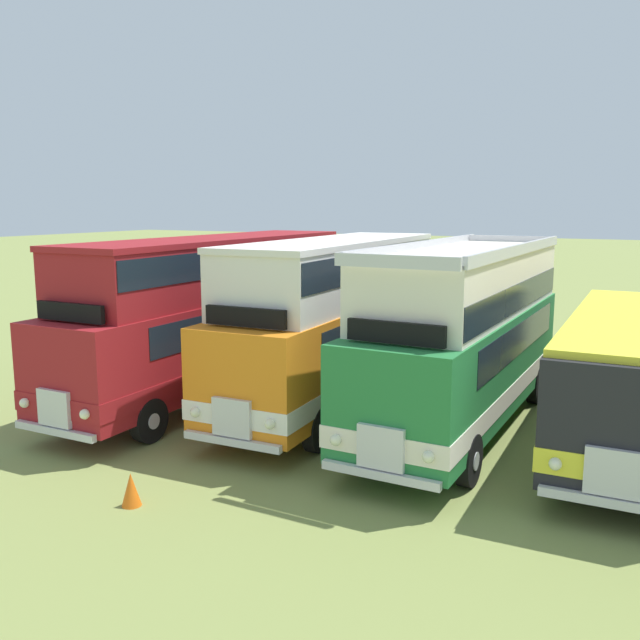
{
  "coord_description": "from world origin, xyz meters",
  "views": [
    {
      "loc": [
        0.49,
        -16.13,
        5.4
      ],
      "look_at": [
        -7.74,
        0.19,
        2.29
      ],
      "focal_mm": 38.18,
      "sensor_mm": 36.0,
      "label": 1
    }
  ],
  "objects_px": {
    "bus_third_in_row": "(465,333)",
    "bus_first_in_row": "(215,308)",
    "bus_fourth_in_row": "(629,370)",
    "cone_near_end": "(131,489)",
    "bus_second_in_row": "(335,315)"
  },
  "relations": [
    {
      "from": "bus_third_in_row",
      "to": "bus_first_in_row",
      "type": "bearing_deg",
      "value": -179.6
    },
    {
      "from": "bus_second_in_row",
      "to": "bus_fourth_in_row",
      "type": "xyz_separation_m",
      "value": [
        7.26,
        0.08,
        -0.72
      ]
    },
    {
      "from": "bus_second_in_row",
      "to": "bus_fourth_in_row",
      "type": "relative_size",
      "value": 1.05
    },
    {
      "from": "bus_fourth_in_row",
      "to": "cone_near_end",
      "type": "bearing_deg",
      "value": -136.1
    },
    {
      "from": "bus_first_in_row",
      "to": "bus_second_in_row",
      "type": "height_order",
      "value": "same"
    },
    {
      "from": "bus_third_in_row",
      "to": "cone_near_end",
      "type": "distance_m",
      "value": 8.47
    },
    {
      "from": "bus_third_in_row",
      "to": "bus_fourth_in_row",
      "type": "bearing_deg",
      "value": 6.75
    },
    {
      "from": "bus_third_in_row",
      "to": "cone_near_end",
      "type": "bearing_deg",
      "value": -120.54
    },
    {
      "from": "cone_near_end",
      "to": "bus_first_in_row",
      "type": "bearing_deg",
      "value": 113.71
    },
    {
      "from": "bus_third_in_row",
      "to": "bus_fourth_in_row",
      "type": "relative_size",
      "value": 1.03
    },
    {
      "from": "bus_second_in_row",
      "to": "bus_fourth_in_row",
      "type": "height_order",
      "value": "bus_second_in_row"
    },
    {
      "from": "bus_first_in_row",
      "to": "bus_second_in_row",
      "type": "bearing_deg",
      "value": 6.34
    },
    {
      "from": "bus_fourth_in_row",
      "to": "cone_near_end",
      "type": "distance_m",
      "value": 10.92
    },
    {
      "from": "bus_fourth_in_row",
      "to": "cone_near_end",
      "type": "height_order",
      "value": "bus_fourth_in_row"
    },
    {
      "from": "bus_first_in_row",
      "to": "bus_fourth_in_row",
      "type": "bearing_deg",
      "value": 2.53
    }
  ]
}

